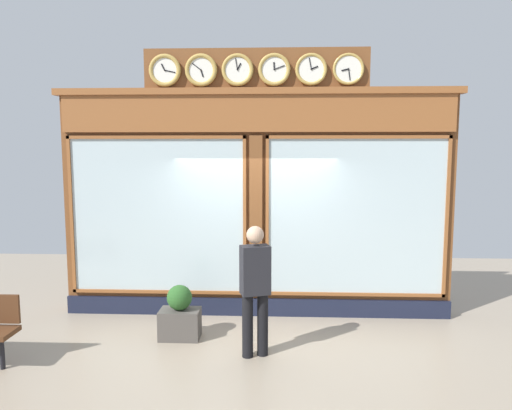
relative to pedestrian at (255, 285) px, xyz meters
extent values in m
plane|color=gray|center=(0.06, 1.29, -0.93)|extent=(14.00, 14.00, 0.00)
cube|color=brown|center=(0.06, -1.66, 0.80)|extent=(6.09, 0.30, 3.46)
cube|color=#191E33|center=(0.06, -1.49, -0.79)|extent=(6.09, 0.08, 0.28)
cube|color=brown|center=(0.06, -1.47, 2.25)|extent=(5.97, 0.08, 0.56)
cube|color=brown|center=(0.06, -1.49, 2.58)|extent=(6.21, 0.20, 0.10)
cube|color=silver|center=(-1.49, -1.49, 0.67)|extent=(2.70, 0.02, 2.40)
cube|color=brown|center=(-1.49, -1.47, 1.89)|extent=(2.80, 0.04, 0.05)
cube|color=brown|center=(-1.49, -1.47, -0.56)|extent=(2.80, 0.04, 0.05)
cube|color=brown|center=(-2.86, -1.47, 0.67)|extent=(0.05, 0.04, 2.50)
cube|color=brown|center=(-0.12, -1.47, 0.67)|extent=(0.05, 0.04, 2.50)
cube|color=silver|center=(1.60, -1.49, 0.67)|extent=(2.70, 0.02, 2.40)
cube|color=brown|center=(1.60, -1.47, 1.89)|extent=(2.80, 0.04, 0.05)
cube|color=brown|center=(1.60, -1.47, -0.56)|extent=(2.80, 0.04, 0.05)
cube|color=brown|center=(2.98, -1.47, 0.67)|extent=(0.05, 0.04, 2.50)
cube|color=brown|center=(0.23, -1.47, 0.67)|extent=(0.05, 0.04, 2.50)
cube|color=brown|center=(0.06, -1.48, 0.67)|extent=(0.20, 0.10, 2.50)
cube|color=brown|center=(0.06, -1.53, 2.89)|extent=(3.41, 0.06, 0.66)
cylinder|color=white|center=(-1.32, -1.45, 2.89)|extent=(0.39, 0.02, 0.39)
torus|color=#B79347|center=(-1.32, -1.44, 2.89)|extent=(0.47, 0.04, 0.47)
cube|color=black|center=(-1.27, -1.43, 2.88)|extent=(0.11, 0.01, 0.04)
cube|color=black|center=(-1.33, -1.43, 2.81)|extent=(0.04, 0.01, 0.16)
sphere|color=black|center=(-1.32, -1.43, 2.89)|extent=(0.02, 0.02, 0.02)
cylinder|color=white|center=(-0.77, -1.45, 2.89)|extent=(0.39, 0.02, 0.39)
torus|color=#B79347|center=(-0.77, -1.44, 2.89)|extent=(0.48, 0.05, 0.48)
cube|color=black|center=(-0.82, -1.43, 2.91)|extent=(0.10, 0.01, 0.06)
cube|color=black|center=(-0.75, -1.43, 2.97)|extent=(0.04, 0.01, 0.16)
sphere|color=black|center=(-0.77, -1.43, 2.89)|extent=(0.02, 0.02, 0.02)
cylinder|color=white|center=(-0.22, -1.45, 2.89)|extent=(0.39, 0.02, 0.39)
torus|color=#B79347|center=(-0.22, -1.44, 2.89)|extent=(0.48, 0.06, 0.48)
cube|color=black|center=(-0.22, -1.43, 2.94)|extent=(0.02, 0.01, 0.11)
cube|color=black|center=(-0.30, -1.43, 2.92)|extent=(0.16, 0.01, 0.07)
sphere|color=black|center=(-0.22, -1.43, 2.89)|extent=(0.02, 0.02, 0.02)
cylinder|color=white|center=(0.33, -1.45, 2.89)|extent=(0.39, 0.02, 0.39)
torus|color=#B79347|center=(0.33, -1.44, 2.89)|extent=(0.48, 0.06, 0.48)
cube|color=black|center=(0.31, -1.43, 2.94)|extent=(0.07, 0.01, 0.10)
cube|color=black|center=(0.35, -1.43, 2.97)|extent=(0.04, 0.01, 0.16)
sphere|color=black|center=(0.33, -1.43, 2.89)|extent=(0.02, 0.02, 0.02)
cylinder|color=white|center=(0.88, -1.45, 2.89)|extent=(0.39, 0.02, 0.39)
torus|color=#B79347|center=(0.88, -1.44, 2.89)|extent=(0.49, 0.07, 0.49)
cube|color=black|center=(0.86, -1.43, 2.84)|extent=(0.05, 0.01, 0.11)
cube|color=black|center=(0.95, -1.43, 2.94)|extent=(0.14, 0.01, 0.11)
sphere|color=black|center=(0.88, -1.43, 2.89)|extent=(0.02, 0.02, 0.02)
cylinder|color=white|center=(1.43, -1.45, 2.89)|extent=(0.39, 0.02, 0.39)
torus|color=#B79347|center=(1.43, -1.44, 2.89)|extent=(0.49, 0.07, 0.49)
cube|color=black|center=(1.45, -1.43, 2.94)|extent=(0.06, 0.01, 0.10)
cube|color=black|center=(1.35, -1.43, 2.87)|extent=(0.16, 0.01, 0.05)
sphere|color=black|center=(1.43, -1.43, 2.89)|extent=(0.02, 0.02, 0.02)
cylinder|color=black|center=(0.09, 0.03, -0.52)|extent=(0.14, 0.14, 0.82)
cylinder|color=black|center=(-0.09, -0.03, -0.52)|extent=(0.14, 0.14, 0.82)
cube|color=#232328|center=(0.00, 0.00, 0.20)|extent=(0.41, 0.32, 0.62)
sphere|color=tan|center=(0.00, 0.00, 0.65)|extent=(0.22, 0.22, 0.22)
cube|color=#4C4742|center=(1.08, -0.53, -0.72)|extent=(0.56, 0.36, 0.41)
sphere|color=#285623|center=(1.08, -0.53, -0.34)|extent=(0.35, 0.35, 0.35)
cylinder|color=black|center=(3.03, 0.50, -0.71)|extent=(0.06, 0.06, 0.45)
camera|label=1|loc=(-0.27, 5.86, 1.72)|focal=33.52mm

